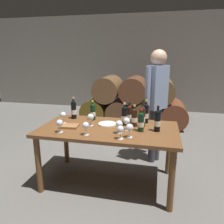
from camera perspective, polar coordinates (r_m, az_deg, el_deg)
The scene contains 24 objects.
ground_plane at distance 3.00m, azimuth -0.88°, elevation -18.05°, with size 14.00×14.00×0.00m, color #66635E.
cellar_back_wall at distance 6.68m, azimuth 7.74°, elevation 12.73°, with size 10.00×0.24×2.80m, color gray.
barrel_stack at distance 5.20m, azimuth 5.82°, elevation 2.60°, with size 2.49×0.90×1.15m.
dining_table at distance 2.70m, azimuth -0.94°, elevation -6.03°, with size 1.70×0.90×0.76m.
wine_bottle_0 at distance 2.83m, azimuth 4.64°, elevation -0.52°, with size 0.07×0.07×0.28m.
wine_bottle_1 at distance 2.69m, azimuth 8.09°, elevation -1.13°, with size 0.07×0.07×0.31m.
wine_bottle_2 at distance 2.70m, azimuth 5.95°, elevation -1.35°, with size 0.07×0.07×0.28m.
wine_bottle_3 at distance 2.55m, azimuth 12.02°, elevation -2.25°, with size 0.07×0.07×0.31m.
wine_bottle_4 at distance 2.96m, azimuth -5.14°, elevation 0.14°, with size 0.07×0.07×0.27m.
wine_bottle_5 at distance 2.74m, azimuth 3.30°, elevation -0.93°, with size 0.07×0.07×0.29m.
wine_bottle_6 at distance 2.53m, azimuth 7.74°, elevation -2.54°, with size 0.07×0.07×0.27m.
wine_bottle_7 at distance 2.86m, azimuth 9.00°, elevation -0.27°, with size 0.07×0.07×0.31m.
wine_bottle_8 at distance 3.06m, azimuth -10.18°, elevation 0.69°, with size 0.07×0.07×0.31m.
wine_glass_0 at distance 2.55m, azimuth -13.81°, elevation -2.97°, with size 0.08×0.08×0.15m.
wine_glass_1 at distance 2.41m, azimuth -7.02°, elevation -3.68°, with size 0.08×0.08×0.15m.
wine_glass_2 at distance 2.44m, azimuth 1.94°, elevation -3.30°, with size 0.08×0.08×0.16m.
wine_glass_3 at distance 2.55m, azimuth 3.96°, elevation -2.52°, with size 0.08×0.08×0.16m.
wine_glass_4 at distance 2.33m, azimuth 4.74°, elevation -4.25°, with size 0.08×0.08×0.16m.
wine_glass_5 at distance 2.28m, azimuth 2.24°, elevation -4.73°, with size 0.08×0.08×0.15m.
wine_glass_6 at distance 2.72m, azimuth -5.77°, elevation -1.43°, with size 0.08×0.08×0.16m.
wine_glass_7 at distance 2.89m, azimuth -12.91°, elevation -0.85°, with size 0.08×0.08×0.15m.
tasting_notebook at distance 2.73m, azimuth -11.33°, elevation -3.73°, with size 0.22×0.16×0.03m, color #936038.
serving_plate at distance 2.79m, azimuth -1.21°, elevation -3.19°, with size 0.24×0.24×0.01m, color white.
sommelier_presenting at distance 3.25m, azimuth 11.82°, elevation 4.15°, with size 0.34×0.41×1.72m.
Camera 1 is at (0.60, -2.45, 1.63)m, focal length 34.28 mm.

